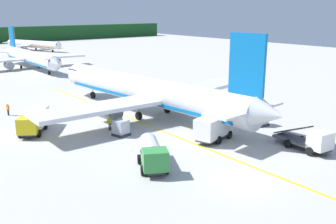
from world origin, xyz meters
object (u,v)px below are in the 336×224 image
at_px(service_truck_catering, 34,120).
at_px(crew_supervisor, 40,113).
at_px(airliner_foreground, 149,91).
at_px(cargo_container_near, 261,118).
at_px(airliner_far_taxiway, 33,44).
at_px(service_truck_pushback, 152,153).
at_px(cargo_container_mid, 121,128).
at_px(crew_loader_left, 110,122).
at_px(crew_loader_right, 8,109).
at_px(service_truck_baggage, 214,127).
at_px(airliner_mid_apron, 30,57).
at_px(crew_marshaller, 198,118).
at_px(service_truck_fuel, 311,140).

height_order(service_truck_catering, crew_supervisor, service_truck_catering).
height_order(airliner_foreground, cargo_container_near, airliner_foreground).
bearing_deg(airliner_far_taxiway, airliner_foreground, -100.52).
relative_size(service_truck_pushback, cargo_container_mid, 3.14).
bearing_deg(crew_loader_left, service_truck_catering, 145.59).
bearing_deg(crew_loader_right, service_truck_pushback, -79.51).
xyz_separation_m(service_truck_baggage, crew_loader_left, (-7.33, 10.44, -0.55)).
bearing_deg(service_truck_baggage, crew_supervisor, 122.45).
bearing_deg(airliner_mid_apron, airliner_foreground, -92.33).
distance_m(airliner_far_taxiway, crew_supervisor, 95.15).
distance_m(service_truck_catering, crew_marshaller, 19.97).
relative_size(airliner_foreground, service_truck_pushback, 6.72).
xyz_separation_m(cargo_container_near, crew_loader_left, (-16.06, 10.00, 0.03)).
distance_m(airliner_foreground, service_truck_pushback, 18.62).
distance_m(airliner_far_taxiway, service_truck_pushback, 115.16).
bearing_deg(cargo_container_mid, airliner_foreground, 34.84).
relative_size(airliner_mid_apron, cargo_container_mid, 17.48).
bearing_deg(service_truck_pushback, airliner_mid_apron, 79.57).
height_order(service_truck_pushback, cargo_container_near, service_truck_pushback).
height_order(service_truck_pushback, crew_supervisor, service_truck_pushback).
bearing_deg(airliner_far_taxiway, service_truck_fuel, -96.28).
relative_size(cargo_container_mid, crew_marshaller, 1.12).
xyz_separation_m(service_truck_baggage, service_truck_catering, (-14.74, 15.52, -0.12)).
height_order(cargo_container_near, crew_loader_right, cargo_container_near).
bearing_deg(cargo_container_mid, crew_supervisor, 113.77).
relative_size(service_truck_fuel, crew_loader_left, 3.99).
height_order(airliner_foreground, crew_loader_left, airliner_foreground).
distance_m(crew_loader_left, crew_supervisor, 10.56).
xyz_separation_m(airliner_foreground, crew_loader_right, (-15.50, 11.85, -2.41)).
height_order(service_truck_fuel, service_truck_catering, service_truck_fuel).
height_order(airliner_foreground, airliner_mid_apron, airliner_foreground).
xyz_separation_m(crew_marshaller, crew_loader_right, (-17.25, 20.05, -0.07)).
distance_m(service_truck_pushback, cargo_container_near, 18.85).
bearing_deg(service_truck_catering, airliner_mid_apron, 71.21).
bearing_deg(airliner_far_taxiway, crew_marshaller, -98.78).
xyz_separation_m(service_truck_fuel, service_truck_catering, (-20.13, 24.19, 0.27)).
xyz_separation_m(airliner_foreground, service_truck_baggage, (-0.53, -13.28, -1.83)).
height_order(airliner_mid_apron, service_truck_pushback, airliner_mid_apron).
height_order(airliner_mid_apron, crew_supervisor, airliner_mid_apron).
bearing_deg(service_truck_baggage, service_truck_catering, 133.53).
bearing_deg(cargo_container_mid, crew_marshaller, -16.06).
height_order(airliner_foreground, crew_loader_right, airliner_foreground).
relative_size(service_truck_baggage, crew_marshaller, 3.32).
relative_size(airliner_foreground, service_truck_catering, 6.23).
bearing_deg(crew_supervisor, service_truck_pushback, -83.30).
height_order(cargo_container_near, crew_supervisor, cargo_container_near).
bearing_deg(airliner_mid_apron, crew_marshaller, -90.40).
relative_size(service_truck_pushback, crew_supervisor, 3.48).
xyz_separation_m(service_truck_catering, service_truck_pushback, (4.79, -17.51, -0.04)).
distance_m(airliner_far_taxiway, crew_marshaller, 105.79).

